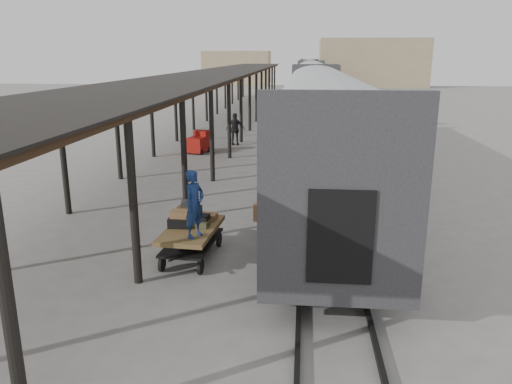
{
  "coord_description": "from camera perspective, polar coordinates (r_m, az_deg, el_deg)",
  "views": [
    {
      "loc": [
        2.48,
        -12.61,
        5.24
      ],
      "look_at": [
        1.26,
        0.21,
        1.7
      ],
      "focal_mm": 35.0,
      "sensor_mm": 36.0,
      "label": 1
    }
  ],
  "objects": [
    {
      "name": "rails",
      "position": [
        46.9,
        6.35,
        8.93
      ],
      "size": [
        1.54,
        150.0,
        0.12
      ],
      "color": "black",
      "rests_on": "ground"
    },
    {
      "name": "suitcase_stack",
      "position": [
        13.55,
        -7.6,
        -2.73
      ],
      "size": [
        1.18,
        1.06,
        0.57
      ],
      "rotation": [
        0.0,
        0.0,
        -0.08
      ],
      "color": "#333335",
      "rests_on": "baggage_cart"
    },
    {
      "name": "canopy",
      "position": [
        37.1,
        -3.8,
        13.42
      ],
      "size": [
        4.9,
        64.3,
        4.15
      ],
      "color": "#422B19",
      "rests_on": "ground"
    },
    {
      "name": "porter",
      "position": [
        12.35,
        -7.05,
        -1.36
      ],
      "size": [
        0.65,
        0.74,
        1.7
      ],
      "primitive_type": "imported",
      "rotation": [
        0.0,
        0.0,
        1.08
      ],
      "color": "navy",
      "rests_on": "baggage_cart"
    },
    {
      "name": "building_far",
      "position": [
        91.35,
        13.08,
        14.2
      ],
      "size": [
        18.0,
        10.0,
        8.0
      ],
      "primitive_type": "cube",
      "color": "tan",
      "rests_on": "ground"
    },
    {
      "name": "baggage_cart",
      "position": [
        13.34,
        -7.36,
        -4.9
      ],
      "size": [
        1.43,
        2.49,
        0.86
      ],
      "rotation": [
        0.0,
        0.0,
        -0.08
      ],
      "color": "brown",
      "rests_on": "ground"
    },
    {
      "name": "ground",
      "position": [
        13.88,
        -5.32,
        -6.88
      ],
      "size": [
        160.0,
        160.0,
        0.0
      ],
      "primitive_type": "plane",
      "color": "slate",
      "rests_on": "ground"
    },
    {
      "name": "train",
      "position": [
        46.48,
        6.44,
        12.13
      ],
      "size": [
        3.45,
        76.01,
        4.01
      ],
      "color": "silver",
      "rests_on": "ground"
    },
    {
      "name": "building_left",
      "position": [
        95.46,
        -2.15,
        14.01
      ],
      "size": [
        12.0,
        8.0,
        6.0
      ],
      "primitive_type": "cube",
      "color": "tan",
      "rests_on": "ground"
    },
    {
      "name": "luggage_tug",
      "position": [
        27.91,
        -6.52,
        5.6
      ],
      "size": [
        1.13,
        1.52,
        1.2
      ],
      "rotation": [
        0.0,
        0.0,
        -0.24
      ],
      "color": "maroon",
      "rests_on": "ground"
    },
    {
      "name": "pedestrian",
      "position": [
        30.08,
        -2.38,
        7.17
      ],
      "size": [
        1.13,
        0.48,
        1.92
      ],
      "primitive_type": "imported",
      "rotation": [
        0.0,
        0.0,
        3.15
      ],
      "color": "black",
      "rests_on": "ground"
    }
  ]
}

